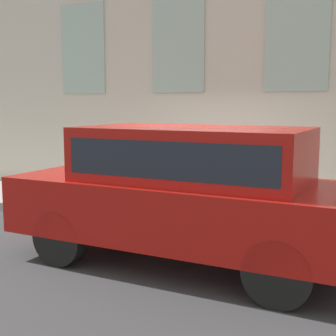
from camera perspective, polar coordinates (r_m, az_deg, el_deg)
ground_plane at (r=7.74m, az=2.27°, el=-8.35°), size 80.00×80.00×0.00m
sidewalk at (r=8.70m, az=5.30°, el=-6.00°), size 2.20×60.00×0.16m
building_facade at (r=9.81m, az=8.45°, el=19.14°), size 0.33×40.00×8.18m
fire_hydrant at (r=8.12m, az=2.27°, el=-3.55°), size 0.30×0.42×0.77m
person at (r=8.75m, az=-2.11°, el=-0.56°), size 0.29×0.19×1.19m
parked_truck_red_near at (r=6.21m, az=2.46°, el=-2.32°), size 1.85×4.73×1.86m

